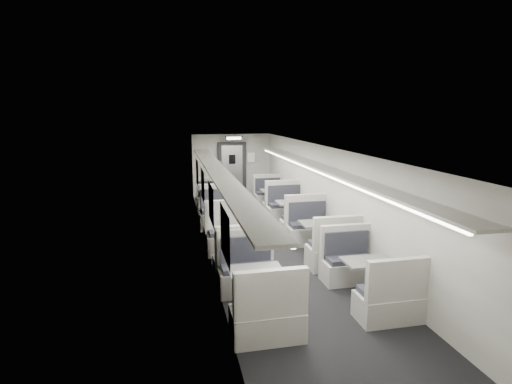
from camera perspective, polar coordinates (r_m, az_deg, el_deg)
name	(u,v)px	position (r m, az deg, el deg)	size (l,w,h in m)	color
room	(269,198)	(9.66, 1.82, -0.81)	(3.24, 12.24, 2.64)	black
booth_left_a	(214,204)	(12.83, -6.04, -1.65)	(0.98, 1.99, 1.06)	beige
booth_left_b	(224,222)	(10.49, -4.66, -4.27)	(1.14, 2.31, 1.24)	beige
booth_left_c	(236,248)	(8.59, -2.91, -7.94)	(1.10, 2.23, 1.20)	beige
booth_left_d	(256,290)	(6.70, 0.00, -13.89)	(1.05, 2.13, 1.14)	beige
booth_right_a	(274,200)	(13.26, 2.54, -1.13)	(1.00, 2.02, 1.08)	beige
booth_right_b	(293,215)	(11.19, 5.36, -3.31)	(1.12, 2.28, 1.22)	beige
booth_right_c	(320,238)	(9.34, 9.10, -6.50)	(1.08, 2.19, 1.17)	beige
booth_right_d	(366,279)	(7.42, 15.50, -11.89)	(1.00, 2.04, 1.09)	beige
passenger	(219,187)	(12.85, -5.27, 0.71)	(0.63, 0.41, 1.73)	black
window_a	(197,173)	(12.73, -8.39, 2.75)	(0.02, 1.18, 0.84)	black
window_b	(203,185)	(10.56, -7.61, 0.99)	(0.02, 1.18, 0.84)	black
window_c	(211,204)	(8.41, -6.43, -1.67)	(0.02, 1.18, 0.84)	black
window_d	(225,235)	(6.30, -4.44, -6.13)	(0.02, 1.18, 0.84)	black
luggage_rack_left	(218,172)	(9.02, -5.40, 2.90)	(0.46, 10.40, 0.09)	beige
luggage_rack_right	(323,169)	(9.62, 9.51, 3.33)	(0.46, 10.40, 0.09)	beige
vestibule_door	(232,170)	(15.42, -3.44, 3.20)	(1.10, 0.13, 2.10)	black
exit_sign	(234,138)	(14.81, -3.21, 7.68)	(0.62, 0.12, 0.16)	black
wall_notice	(251,157)	(15.48, -0.70, 4.96)	(0.32, 0.02, 0.40)	white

